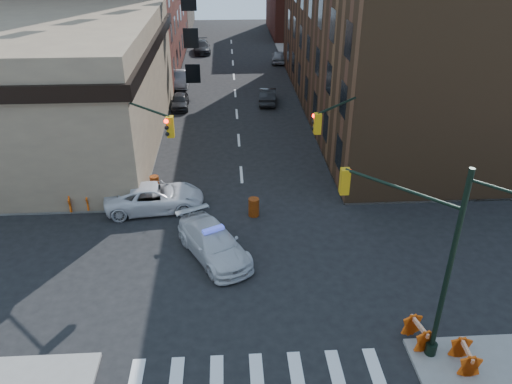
{
  "coord_description": "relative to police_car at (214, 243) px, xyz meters",
  "views": [
    {
      "loc": [
        -0.81,
        -19.93,
        14.95
      ],
      "look_at": [
        0.59,
        3.47,
        2.2
      ],
      "focal_mm": 35.0,
      "sensor_mm": 36.0,
      "label": 1
    }
  ],
  "objects": [
    {
      "name": "bank_building",
      "position": [
        -15.3,
        15.62,
        3.72
      ],
      "size": [
        22.0,
        22.0,
        9.0
      ],
      "primitive_type": "cube",
      "color": "#917C5F",
      "rests_on": "ground"
    },
    {
      "name": "pickup",
      "position": [
        -3.51,
        4.92,
        0.01
      ],
      "size": [
        5.93,
        3.22,
        1.58
      ],
      "primitive_type": "imported",
      "rotation": [
        0.0,
        0.0,
        1.68
      ],
      "color": "silver",
      "rests_on": "ground"
    },
    {
      "name": "parked_car_efar",
      "position": [
        7.2,
        39.06,
        -0.09
      ],
      "size": [
        2.03,
        4.19,
        1.38
      ],
      "primitive_type": "imported",
      "rotation": [
        0.0,
        0.0,
        3.04
      ],
      "color": "gray",
      "rests_on": "ground"
    },
    {
      "name": "barrel_road",
      "position": [
        2.23,
        3.82,
        -0.24
      ],
      "size": [
        0.61,
        0.61,
        1.09
      ],
      "primitive_type": "cylinder",
      "rotation": [
        0.0,
        0.0,
        0.0
      ],
      "color": "red",
      "rests_on": "ground"
    },
    {
      "name": "barricade_se_b",
      "position": [
        9.49,
        -7.88,
        -0.17
      ],
      "size": [
        0.67,
        1.26,
        0.93
      ],
      "primitive_type": null,
      "rotation": [
        0.0,
        0.0,
        1.53
      ],
      "color": "#EA5C0B",
      "rests_on": "sidewalk_se"
    },
    {
      "name": "signal_pole_nw",
      "position": [
        -4.16,
        4.45,
        3.56
      ],
      "size": [
        3.58,
        3.67,
        8.0
      ],
      "rotation": [
        0.0,
        0.0,
        -0.79
      ],
      "color": "black",
      "rests_on": "sidewalk_nw"
    },
    {
      "name": "parked_car_enear",
      "position": [
        4.67,
        24.01,
        -0.08
      ],
      "size": [
        1.93,
        4.4,
        1.41
      ],
      "primitive_type": "imported",
      "rotation": [
        0.0,
        0.0,
        3.04
      ],
      "color": "black",
      "rests_on": "ground"
    },
    {
      "name": "barricade_nw_a",
      "position": [
        -6.5,
        7.12,
        -0.18
      ],
      "size": [
        1.22,
        0.66,
        0.89
      ],
      "primitive_type": null,
      "rotation": [
        0.0,
        0.0,
        0.05
      ],
      "color": "#BF2D09",
      "rests_on": "sidewalk_nw"
    },
    {
      "name": "tree_ne_far",
      "position": [
        9.2,
        33.12,
        2.71
      ],
      "size": [
        3.0,
        3.0,
        4.85
      ],
      "color": "black",
      "rests_on": "sidewalk_ne"
    },
    {
      "name": "barricade_nw_b",
      "position": [
        -7.84,
        4.82,
        -0.14
      ],
      "size": [
        1.38,
        0.82,
        0.98
      ],
      "primitive_type": null,
      "rotation": [
        0.0,
        0.0,
        0.13
      ],
      "color": "red",
      "rests_on": "sidewalk_nw"
    },
    {
      "name": "pedestrian_b",
      "position": [
        -7.36,
        7.83,
        0.28
      ],
      "size": [
        1.04,
        0.9,
        1.82
      ],
      "primitive_type": "imported",
      "rotation": [
        0.0,
        0.0,
        0.27
      ],
      "color": "black",
      "rests_on": "sidewalk_nw"
    },
    {
      "name": "pedestrian_c",
      "position": [
        -8.81,
        5.12,
        0.37
      ],
      "size": [
        1.23,
        0.68,
        1.99
      ],
      "primitive_type": "imported",
      "rotation": [
        0.0,
        0.0,
        0.18
      ],
      "color": "black",
      "rests_on": "sidewalk_nw"
    },
    {
      "name": "pedestrian_a",
      "position": [
        -5.52,
        6.75,
        0.14
      ],
      "size": [
        0.63,
        0.48,
        1.55
      ],
      "primitive_type": "imported",
      "rotation": [
        0.0,
        0.0,
        -0.22
      ],
      "color": "black",
      "rests_on": "sidewalk_nw"
    },
    {
      "name": "signal_pole_se",
      "position": [
        7.73,
        -6.41,
        3.83
      ],
      "size": [
        5.4,
        5.27,
        8.0
      ],
      "rotation": [
        0.0,
        0.0,
        2.36
      ],
      "color": "black",
      "rests_on": "sidewalk_se"
    },
    {
      "name": "sidewalk_ne",
      "position": [
        24.7,
        31.87,
        -0.71
      ],
      "size": [
        34.0,
        54.5,
        0.15
      ],
      "primitive_type": "cube",
      "color": "gray",
      "rests_on": "ground"
    },
    {
      "name": "ground",
      "position": [
        1.7,
        -0.88,
        -0.78
      ],
      "size": [
        140.0,
        140.0,
        0.0
      ],
      "primitive_type": "plane",
      "color": "black",
      "rests_on": "ground"
    },
    {
      "name": "parked_car_wnear",
      "position": [
        -3.39,
        23.11,
        -0.13
      ],
      "size": [
        1.63,
        3.84,
        1.3
      ],
      "primitive_type": "imported",
      "rotation": [
        0.0,
        0.0,
        0.03
      ],
      "color": "black",
      "rests_on": "ground"
    },
    {
      "name": "barricade_se_a",
      "position": [
        8.17,
        -6.58,
        -0.16
      ],
      "size": [
        0.89,
        1.37,
        0.95
      ],
      "primitive_type": null,
      "rotation": [
        0.0,
        0.0,
        1.79
      ],
      "color": "orange",
      "rests_on": "sidewalk_se"
    },
    {
      "name": "barrel_bank",
      "position": [
        -3.8,
        7.2,
        -0.28
      ],
      "size": [
        0.65,
        0.65,
        1.0
      ],
      "primitive_type": "cylinder",
      "rotation": [
        0.0,
        0.0,
        0.18
      ],
      "color": "red",
      "rests_on": "ground"
    },
    {
      "name": "police_car",
      "position": [
        0.0,
        0.0,
        0.0
      ],
      "size": [
        4.41,
        5.78,
        1.56
      ],
      "primitive_type": "imported",
      "rotation": [
        0.0,
        0.0,
        0.48
      ],
      "color": "silver",
      "rests_on": "ground"
    },
    {
      "name": "commercial_row_ne",
      "position": [
        14.7,
        21.62,
        6.22
      ],
      "size": [
        14.0,
        34.0,
        14.0
      ],
      "primitive_type": "cube",
      "color": "#513620",
      "rests_on": "ground"
    },
    {
      "name": "tree_ne_near",
      "position": [
        9.2,
        25.12,
        2.71
      ],
      "size": [
        3.0,
        3.0,
        4.85
      ],
      "color": "black",
      "rests_on": "sidewalk_ne"
    },
    {
      "name": "signal_pole_ne",
      "position": [
        7.53,
        4.47,
        3.56
      ],
      "size": [
        3.67,
        3.58,
        8.0
      ],
      "rotation": [
        0.0,
        0.0,
        -2.36
      ],
      "color": "black",
      "rests_on": "sidewalk_ne"
    },
    {
      "name": "sidewalk_nw",
      "position": [
        -21.3,
        31.87,
        -0.71
      ],
      "size": [
        34.0,
        54.5,
        0.15
      ],
      "primitive_type": "cube",
      "color": "gray",
      "rests_on": "ground"
    },
    {
      "name": "parked_car_wfar",
      "position": [
        -3.75,
        30.05,
        -0.03
      ],
      "size": [
        1.78,
        4.62,
        1.5
      ],
      "primitive_type": "imported",
      "rotation": [
        0.0,
        0.0,
        -0.04
      ],
      "color": "gray",
      "rests_on": "ground"
    },
    {
      "name": "parked_car_wdeep",
      "position": [
        -2.18,
        44.83,
        -0.05
      ],
      "size": [
        2.47,
        5.19,
        1.46
      ],
      "primitive_type": "imported",
      "rotation": [
        0.0,
        0.0,
        0.08
      ],
      "color": "black",
      "rests_on": "ground"
    }
  ]
}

